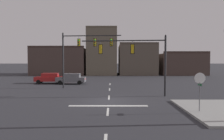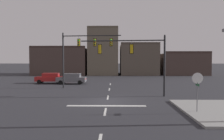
{
  "view_description": "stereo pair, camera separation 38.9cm",
  "coord_description": "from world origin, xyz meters",
  "px_view_note": "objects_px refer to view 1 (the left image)",
  "views": [
    {
      "loc": [
        0.3,
        -19.82,
        3.72
      ],
      "look_at": [
        0.4,
        3.0,
        2.67
      ],
      "focal_mm": 35.74,
      "sensor_mm": 36.0,
      "label": 1
    },
    {
      "loc": [
        0.69,
        -19.82,
        3.72
      ],
      "look_at": [
        0.4,
        3.0,
        2.67
      ],
      "focal_mm": 35.74,
      "sensor_mm": 36.0,
      "label": 2
    }
  ],
  "objects_px": {
    "signal_mast_far_side": "(80,49)",
    "car_lot_nearside": "(49,78)",
    "stop_sign": "(199,83)",
    "signal_mast_near_side": "(138,54)",
    "car_lot_middle": "(70,78)"
  },
  "relations": [
    {
      "from": "stop_sign",
      "to": "car_lot_middle",
      "type": "distance_m",
      "value": 22.39
    },
    {
      "from": "signal_mast_near_side",
      "to": "stop_sign",
      "type": "bearing_deg",
      "value": -66.26
    },
    {
      "from": "signal_mast_far_side",
      "to": "car_lot_nearside",
      "type": "height_order",
      "value": "signal_mast_far_side"
    },
    {
      "from": "signal_mast_far_side",
      "to": "stop_sign",
      "type": "height_order",
      "value": "signal_mast_far_side"
    },
    {
      "from": "stop_sign",
      "to": "car_lot_nearside",
      "type": "relative_size",
      "value": 0.62
    },
    {
      "from": "signal_mast_near_side",
      "to": "car_lot_middle",
      "type": "xyz_separation_m",
      "value": [
        -8.99,
        11.08,
        -3.42
      ]
    },
    {
      "from": "signal_mast_near_side",
      "to": "car_lot_nearside",
      "type": "distance_m",
      "value": 17.86
    },
    {
      "from": "signal_mast_far_side",
      "to": "car_lot_nearside",
      "type": "distance_m",
      "value": 9.53
    },
    {
      "from": "stop_sign",
      "to": "car_lot_middle",
      "type": "height_order",
      "value": "stop_sign"
    },
    {
      "from": "car_lot_nearside",
      "to": "car_lot_middle",
      "type": "xyz_separation_m",
      "value": [
        3.63,
        -1.08,
        0.0
      ]
    },
    {
      "from": "signal_mast_near_side",
      "to": "car_lot_middle",
      "type": "relative_size",
      "value": 1.94
    },
    {
      "from": "stop_sign",
      "to": "car_lot_nearside",
      "type": "height_order",
      "value": "stop_sign"
    },
    {
      "from": "stop_sign",
      "to": "signal_mast_far_side",
      "type": "bearing_deg",
      "value": 126.53
    },
    {
      "from": "signal_mast_far_side",
      "to": "car_lot_middle",
      "type": "height_order",
      "value": "signal_mast_far_side"
    },
    {
      "from": "signal_mast_near_side",
      "to": "car_lot_middle",
      "type": "height_order",
      "value": "signal_mast_near_side"
    }
  ]
}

